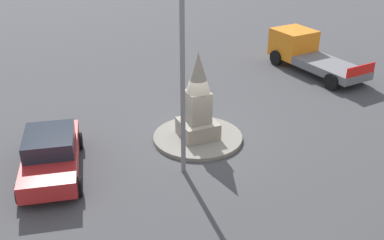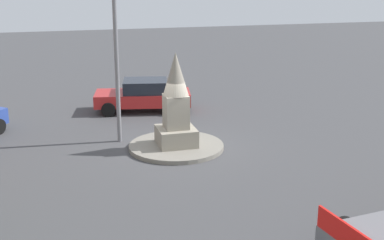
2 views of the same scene
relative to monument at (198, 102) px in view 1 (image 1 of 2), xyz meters
The scene contains 6 objects.
ground_plane 1.62m from the monument, ahead, with size 80.00×80.00×0.00m, color #424244.
traffic_island 1.55m from the monument, ahead, with size 3.51×3.51×0.15m, color gray.
monument is the anchor object (origin of this frame).
streetlamp 3.97m from the monument, 125.80° to the right, with size 3.11×0.28×7.99m.
car_red_far_side 5.64m from the monument, behind, with size 2.66×4.62×1.47m.
truck_orange_near_island 10.14m from the monument, 30.44° to the left, with size 2.86×6.08×1.94m.
Camera 1 is at (-6.31, -14.32, 8.63)m, focal length 42.30 mm.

